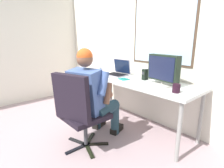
% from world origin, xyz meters
% --- Properties ---
extents(wall_rear, '(5.01, 0.08, 2.76)m').
position_xyz_m(wall_rear, '(0.00, 2.11, 1.39)').
color(wall_rear, silver).
rests_on(wall_rear, ground).
extents(desk, '(1.87, 0.67, 0.75)m').
position_xyz_m(desk, '(-0.10, 1.72, 0.69)').
color(desk, gray).
rests_on(desk, ground).
extents(office_chair, '(0.59, 0.57, 0.98)m').
position_xyz_m(office_chair, '(-0.12, 0.75, 0.54)').
color(office_chair, black).
rests_on(office_chair, ground).
extents(person_seated, '(0.65, 0.83, 1.24)m').
position_xyz_m(person_seated, '(-0.19, 1.00, 0.64)').
color(person_seated, '#253E4B').
rests_on(person_seated, ground).
extents(crt_monitor, '(0.46, 0.27, 0.39)m').
position_xyz_m(crt_monitor, '(0.34, 1.74, 0.96)').
color(crt_monitor, beige).
rests_on(crt_monitor, desk).
extents(laptop, '(0.37, 0.31, 0.26)m').
position_xyz_m(laptop, '(-0.53, 1.78, 0.82)').
color(laptop, gray).
rests_on(laptop, desk).
extents(wine_glass, '(0.08, 0.08, 0.13)m').
position_xyz_m(wine_glass, '(-0.76, 1.55, 0.84)').
color(wine_glass, silver).
rests_on(wine_glass, desk).
extents(desk_speaker, '(0.07, 0.09, 0.16)m').
position_xyz_m(desk_speaker, '(-0.00, 1.81, 0.83)').
color(desk_speaker, black).
rests_on(desk_speaker, desk).
extents(cd_case, '(0.16, 0.15, 0.01)m').
position_xyz_m(cd_case, '(-0.22, 1.59, 0.76)').
color(cd_case, teal).
rests_on(cd_case, desk).
extents(coffee_mug, '(0.09, 0.09, 0.10)m').
position_xyz_m(coffee_mug, '(0.63, 1.56, 0.80)').
color(coffee_mug, black).
rests_on(coffee_mug, desk).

